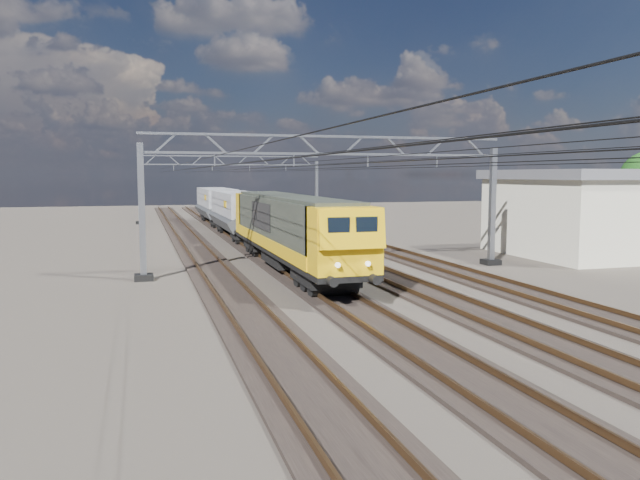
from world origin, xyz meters
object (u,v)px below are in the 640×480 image
object	(u,v)px
catenary_gantry_far	(231,186)
hopper_wagon_lead	(238,210)
catenary_gantry_mid	(331,198)
locomotive	(289,227)
hopper_wagon_mid	(216,203)

from	to	relation	value
catenary_gantry_far	hopper_wagon_lead	xyz separation A→B (m)	(-2.00, -17.24, -1.67)
catenary_gantry_mid	locomotive	world-z (taller)	catenary_gantry_mid
hopper_wagon_lead	catenary_gantry_far	bearing A→B (deg)	83.38
catenary_gantry_mid	hopper_wagon_lead	size ratio (longest dim) A/B	1.53
catenary_gantry_far	hopper_wagon_mid	bearing A→B (deg)	-123.35
catenary_gantry_mid	hopper_wagon_mid	bearing A→B (deg)	93.47
catenary_gantry_far	hopper_wagon_lead	distance (m)	17.44
catenary_gantry_mid	hopper_wagon_mid	xyz separation A→B (m)	(-2.00, 32.96, -1.67)
hopper_wagon_mid	locomotive	bearing A→B (deg)	-90.00
catenary_gantry_mid	locomotive	distance (m)	2.76
catenary_gantry_far	hopper_wagon_mid	xyz separation A→B (m)	(-2.00, -3.04, -1.67)
locomotive	hopper_wagon_mid	size ratio (longest dim) A/B	1.62
catenary_gantry_mid	locomotive	size ratio (longest dim) A/B	0.94
hopper_wagon_lead	hopper_wagon_mid	bearing A→B (deg)	90.00
catenary_gantry_far	hopper_wagon_lead	size ratio (longest dim) A/B	1.53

